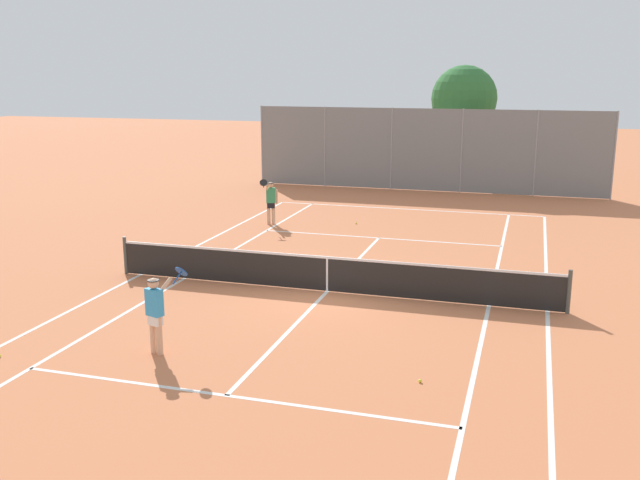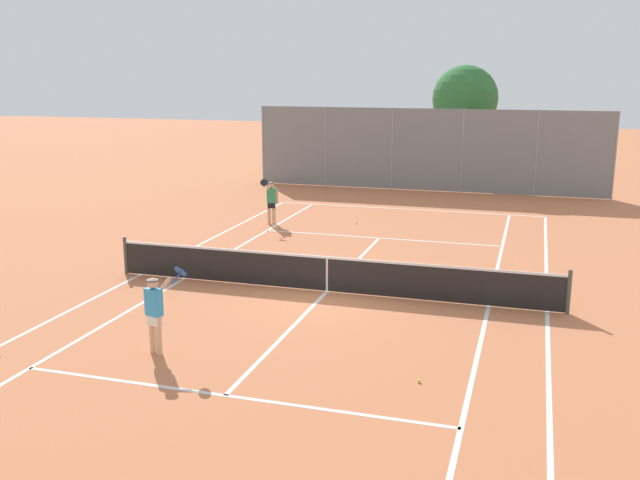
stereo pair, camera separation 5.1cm
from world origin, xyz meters
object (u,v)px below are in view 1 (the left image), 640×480
at_px(player_near_side, 155,310).
at_px(tennis_net, 327,273).
at_px(loose_tennis_ball_0, 530,287).
at_px(tree_behind_left, 465,100).
at_px(player_far_left, 271,200).
at_px(loose_tennis_ball_3, 180,273).
at_px(loose_tennis_ball_4, 356,223).
at_px(loose_tennis_ball_1, 420,381).

bearing_deg(player_near_side, tennis_net, 66.80).
xyz_separation_m(loose_tennis_ball_0, tree_behind_left, (-3.62, 17.62, 4.16)).
relative_size(player_near_side, player_far_left, 1.00).
height_order(loose_tennis_ball_3, loose_tennis_ball_4, same).
height_order(tennis_net, loose_tennis_ball_4, tennis_net).
bearing_deg(loose_tennis_ball_4, loose_tennis_ball_0, -45.90).
height_order(loose_tennis_ball_0, loose_tennis_ball_1, same).
relative_size(loose_tennis_ball_3, tree_behind_left, 0.01).
xyz_separation_m(tennis_net, player_far_left, (-4.36, 7.46, 0.42)).
distance_m(player_far_left, loose_tennis_ball_0, 11.02).
distance_m(tennis_net, loose_tennis_ball_4, 8.54).
bearing_deg(tree_behind_left, loose_tennis_ball_3, -107.26).
bearing_deg(tennis_net, loose_tennis_ball_1, -56.64).
relative_size(loose_tennis_ball_1, loose_tennis_ball_4, 1.00).
distance_m(loose_tennis_ball_0, loose_tennis_ball_1, 6.96).
bearing_deg(loose_tennis_ball_1, loose_tennis_ball_3, 145.63).
relative_size(tennis_net, tree_behind_left, 2.03).
bearing_deg(tennis_net, player_far_left, 120.30).
relative_size(tennis_net, player_near_side, 6.76).
distance_m(player_near_side, loose_tennis_ball_1, 5.43).
distance_m(loose_tennis_ball_0, loose_tennis_ball_3, 9.66).
xyz_separation_m(loose_tennis_ball_1, loose_tennis_ball_3, (-7.67, 5.25, 0.00)).
bearing_deg(loose_tennis_ball_0, loose_tennis_ball_1, -105.65).
xyz_separation_m(loose_tennis_ball_3, loose_tennis_ball_4, (3.16, 8.05, 0.00)).
xyz_separation_m(player_far_left, loose_tennis_ball_4, (3.05, 0.97, -0.89)).
distance_m(player_near_side, loose_tennis_ball_0, 9.99).
relative_size(loose_tennis_ball_0, loose_tennis_ball_4, 1.00).
xyz_separation_m(player_far_left, loose_tennis_ball_3, (-0.11, -7.08, -0.89)).
bearing_deg(loose_tennis_ball_4, tree_behind_left, 75.92).
xyz_separation_m(loose_tennis_ball_1, tree_behind_left, (-1.75, 24.33, 4.16)).
bearing_deg(tennis_net, loose_tennis_ball_4, 98.82).
distance_m(player_near_side, player_far_left, 12.66).
bearing_deg(loose_tennis_ball_1, tree_behind_left, 94.10).
height_order(player_far_left, loose_tennis_ball_3, player_far_left).
xyz_separation_m(player_near_side, tree_behind_left, (3.60, 24.47, 3.26)).
bearing_deg(loose_tennis_ball_4, loose_tennis_ball_1, -71.26).
height_order(player_near_side, player_far_left, same).
distance_m(loose_tennis_ball_3, tree_behind_left, 20.41).
distance_m(player_near_side, tree_behind_left, 24.95).
bearing_deg(loose_tennis_ball_3, player_far_left, 89.12).
bearing_deg(loose_tennis_ball_3, loose_tennis_ball_4, 68.57).
bearing_deg(loose_tennis_ball_0, tree_behind_left, 101.62).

